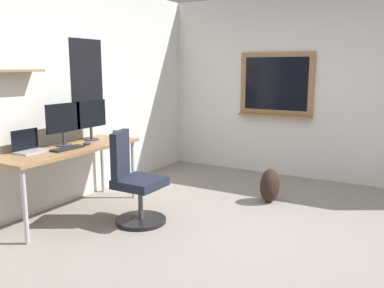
# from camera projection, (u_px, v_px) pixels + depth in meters

# --- Properties ---
(ground_plane) EXTENTS (5.20, 5.20, 0.00)m
(ground_plane) POSITION_uv_depth(u_px,v_px,m) (262.00, 240.00, 3.79)
(ground_plane) COLOR gray
(ground_plane) RESTS_ON ground
(wall_back) EXTENTS (5.00, 0.30, 2.60)m
(wall_back) POSITION_uv_depth(u_px,v_px,m) (66.00, 92.00, 4.76)
(wall_back) COLOR silver
(wall_back) RESTS_ON ground
(wall_right) EXTENTS (0.22, 5.00, 2.60)m
(wall_right) POSITION_uv_depth(u_px,v_px,m) (326.00, 88.00, 5.64)
(wall_right) COLOR silver
(wall_right) RESTS_ON ground
(desk) EXTENTS (1.67, 0.62, 0.74)m
(desk) POSITION_uv_depth(u_px,v_px,m) (69.00, 154.00, 4.37)
(desk) COLOR #997047
(desk) RESTS_ON ground
(office_chair) EXTENTS (0.53, 0.55, 0.95)m
(office_chair) POSITION_uv_depth(u_px,v_px,m) (134.00, 184.00, 4.16)
(office_chair) COLOR black
(office_chair) RESTS_ON ground
(laptop) EXTENTS (0.31, 0.21, 0.23)m
(laptop) POSITION_uv_depth(u_px,v_px,m) (29.00, 147.00, 4.10)
(laptop) COLOR #ADAFB5
(laptop) RESTS_ON desk
(monitor_primary) EXTENTS (0.46, 0.17, 0.46)m
(monitor_primary) POSITION_uv_depth(u_px,v_px,m) (63.00, 121.00, 4.39)
(monitor_primary) COLOR #38383D
(monitor_primary) RESTS_ON desk
(monitor_secondary) EXTENTS (0.46, 0.17, 0.46)m
(monitor_secondary) POSITION_uv_depth(u_px,v_px,m) (91.00, 117.00, 4.74)
(monitor_secondary) COLOR #38383D
(monitor_secondary) RESTS_ON desk
(keyboard) EXTENTS (0.37, 0.13, 0.02)m
(keyboard) POSITION_uv_depth(u_px,v_px,m) (68.00, 148.00, 4.24)
(keyboard) COLOR black
(keyboard) RESTS_ON desk
(computer_mouse) EXTENTS (0.10, 0.06, 0.03)m
(computer_mouse) POSITION_uv_depth(u_px,v_px,m) (87.00, 144.00, 4.48)
(computer_mouse) COLOR #262628
(computer_mouse) RESTS_ON desk
(coffee_mug) EXTENTS (0.08, 0.08, 0.09)m
(coffee_mug) POSITION_uv_depth(u_px,v_px,m) (116.00, 134.00, 4.96)
(coffee_mug) COLOR #338C4C
(coffee_mug) RESTS_ON desk
(backpack) EXTENTS (0.32, 0.22, 0.40)m
(backpack) POSITION_uv_depth(u_px,v_px,m) (270.00, 185.00, 4.84)
(backpack) COLOR black
(backpack) RESTS_ON ground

